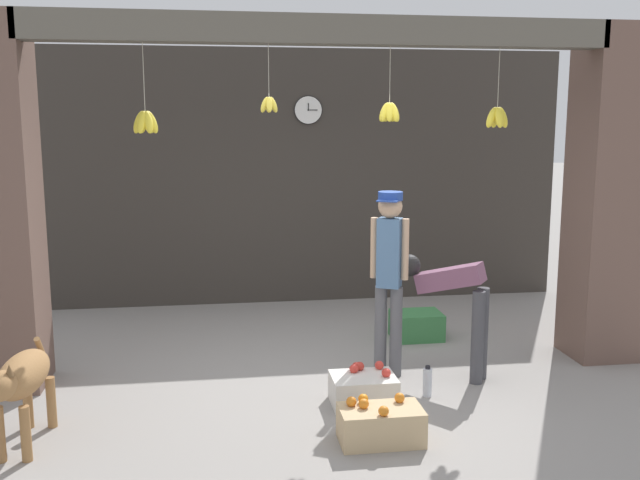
{
  "coord_description": "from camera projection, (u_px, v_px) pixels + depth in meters",
  "views": [
    {
      "loc": [
        -0.94,
        -5.94,
        2.28
      ],
      "look_at": [
        0.0,
        0.42,
        1.19
      ],
      "focal_mm": 40.0,
      "sensor_mm": 36.0,
      "label": 1
    }
  ],
  "objects": [
    {
      "name": "worker_stooping",
      "position": [
        455.0,
        299.0,
        6.3
      ],
      "size": [
        0.73,
        0.6,
        1.08
      ],
      "rotation": [
        0.0,
        0.0,
        0.94
      ],
      "color": "#424247",
      "rests_on": "ground_plane"
    },
    {
      "name": "shopkeeper",
      "position": [
        389.0,
        269.0,
        6.28
      ],
      "size": [
        0.32,
        0.31,
        1.67
      ],
      "rotation": [
        0.0,
        0.0,
        2.69
      ],
      "color": "#56565B",
      "rests_on": "ground_plane"
    },
    {
      "name": "dog",
      "position": [
        21.0,
        379.0,
        4.95
      ],
      "size": [
        0.35,
        1.04,
        0.73
      ],
      "rotation": [
        0.0,
        0.0,
        -1.66
      ],
      "color": "#9E7042",
      "rests_on": "ground_plane"
    },
    {
      "name": "water_bottle",
      "position": [
        427.0,
        382.0,
        5.94
      ],
      "size": [
        0.08,
        0.08,
        0.26
      ],
      "color": "silver",
      "rests_on": "ground_plane"
    },
    {
      "name": "shop_pillar_right",
      "position": [
        612.0,
        196.0,
        6.74
      ],
      "size": [
        0.7,
        0.6,
        3.14
      ],
      "primitive_type": "cube",
      "color": "brown",
      "rests_on": "ground_plane"
    },
    {
      "name": "ground_plane",
      "position": [
        327.0,
        380.0,
        6.31
      ],
      "size": [
        60.0,
        60.0,
        0.0
      ],
      "primitive_type": "plane",
      "color": "gray"
    },
    {
      "name": "fruit_crate_apples",
      "position": [
        363.0,
        389.0,
        5.77
      ],
      "size": [
        0.52,
        0.39,
        0.31
      ],
      "color": "silver",
      "rests_on": "ground_plane"
    },
    {
      "name": "shop_back_wall",
      "position": [
        291.0,
        178.0,
        8.86
      ],
      "size": [
        6.87,
        0.12,
        3.14
      ],
      "primitive_type": "cube",
      "color": "#38332D",
      "rests_on": "ground_plane"
    },
    {
      "name": "storefront_awning",
      "position": [
        325.0,
        35.0,
        5.93
      ],
      "size": [
        4.97,
        0.26,
        0.98
      ],
      "color": "#5B564C"
    },
    {
      "name": "fruit_crate_oranges",
      "position": [
        380.0,
        424.0,
        5.09
      ],
      "size": [
        0.59,
        0.34,
        0.32
      ],
      "color": "tan",
      "rests_on": "ground_plane"
    },
    {
      "name": "produce_box_green",
      "position": [
        416.0,
        325.0,
        7.5
      ],
      "size": [
        0.51,
        0.4,
        0.28
      ],
      "primitive_type": "cube",
      "color": "#387A42",
      "rests_on": "ground_plane"
    },
    {
      "name": "wall_clock",
      "position": [
        308.0,
        110.0,
        8.68
      ],
      "size": [
        0.35,
        0.03,
        0.35
      ],
      "color": "black"
    }
  ]
}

